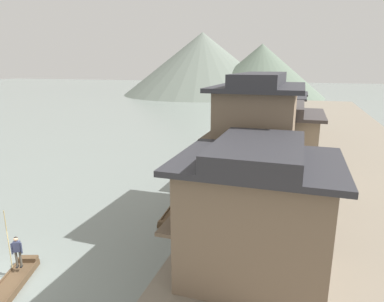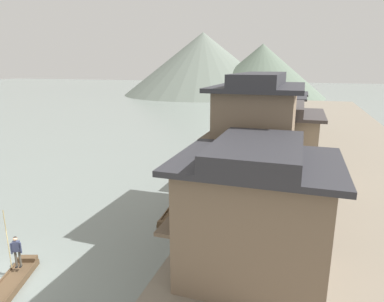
{
  "view_description": "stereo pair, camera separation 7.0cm",
  "coord_description": "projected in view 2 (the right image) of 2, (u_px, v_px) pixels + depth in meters",
  "views": [
    {
      "loc": [
        12.97,
        -10.3,
        10.04
      ],
      "look_at": [
        2.89,
        20.4,
        1.69
      ],
      "focal_mm": 31.19,
      "sensor_mm": 36.0,
      "label": 1
    },
    {
      "loc": [
        13.03,
        -10.28,
        10.04
      ],
      "look_at": [
        2.89,
        20.4,
        1.69
      ],
      "focal_mm": 31.19,
      "sensor_mm": 36.0,
      "label": 2
    }
  ],
  "objects": [
    {
      "name": "boat_moored_third",
      "position": [
        248.0,
        131.0,
        51.26
      ],
      "size": [
        1.95,
        5.39,
        0.71
      ],
      "color": "brown",
      "rests_on": "ground"
    },
    {
      "name": "house_waterfront_far",
      "position": [
        282.0,
        116.0,
        41.52
      ],
      "size": [
        5.75,
        5.62,
        6.14
      ],
      "color": "#7F705B",
      "rests_on": "riverbank_right"
    },
    {
      "name": "boat_foreground_poled",
      "position": [
        5.0,
        291.0,
        15.0
      ],
      "size": [
        2.54,
        4.93,
        0.5
      ],
      "color": "brown",
      "rests_on": "ground"
    },
    {
      "name": "boat_moored_second",
      "position": [
        219.0,
        171.0,
        31.43
      ],
      "size": [
        1.5,
        3.56,
        0.79
      ],
      "color": "#423328",
      "rests_on": "ground"
    },
    {
      "name": "riverbank_right",
      "position": [
        328.0,
        151.0,
        38.44
      ],
      "size": [
        18.0,
        110.0,
        0.85
      ],
      "primitive_type": "cube",
      "color": "slate",
      "rests_on": "ground"
    },
    {
      "name": "house_waterfront_tall",
      "position": [
        279.0,
        141.0,
        27.98
      ],
      "size": [
        7.04,
        7.07,
        6.14
      ],
      "color": "gray",
      "rests_on": "riverbank_right"
    },
    {
      "name": "mooring_post_dock_near",
      "position": [
        174.0,
        251.0,
        16.25
      ],
      "size": [
        0.2,
        0.2,
        0.77
      ],
      "primitive_type": "cylinder",
      "color": "#473828",
      "rests_on": "riverbank_right"
    },
    {
      "name": "boat_moored_nearest",
      "position": [
        259.0,
        118.0,
        63.47
      ],
      "size": [
        1.55,
        5.62,
        0.64
      ],
      "color": "#33281E",
      "rests_on": "ground"
    },
    {
      "name": "house_waterfront_end",
      "position": [
        286.0,
        110.0,
        47.51
      ],
      "size": [
        5.91,
        6.77,
        6.14
      ],
      "color": "brown",
      "rests_on": "riverbank_right"
    },
    {
      "name": "boat_moored_far",
      "position": [
        175.0,
        211.0,
        23.3
      ],
      "size": [
        1.5,
        5.03,
        0.44
      ],
      "color": "brown",
      "rests_on": "ground"
    },
    {
      "name": "house_waterfront_nearest",
      "position": [
        254.0,
        212.0,
        14.45
      ],
      "size": [
        7.06,
        5.9,
        6.14
      ],
      "color": "#75604C",
      "rests_on": "riverbank_right"
    },
    {
      "name": "hill_far_centre",
      "position": [
        262.0,
        71.0,
        106.26
      ],
      "size": [
        39.94,
        39.94,
        16.57
      ],
      "primitive_type": "cone",
      "color": "#5B6B5B",
      "rests_on": "ground"
    },
    {
      "name": "boatman_person",
      "position": [
        16.0,
        248.0,
        16.01
      ],
      "size": [
        0.49,
        0.42,
        3.04
      ],
      "color": "black",
      "rests_on": "boat_foreground_poled"
    },
    {
      "name": "house_waterfront_second",
      "position": [
        257.0,
        146.0,
        20.91
      ],
      "size": [
        5.32,
        8.38,
        8.74
      ],
      "color": "#75604C",
      "rests_on": "riverbank_right"
    },
    {
      "name": "mooring_post_dock_far",
      "position": [
        239.0,
        159.0,
        32.07
      ],
      "size": [
        0.2,
        0.2,
        0.94
      ],
      "primitive_type": "cylinder",
      "color": "#473828",
      "rests_on": "riverbank_right"
    },
    {
      "name": "hill_far_west",
      "position": [
        203.0,
        64.0,
        116.0
      ],
      "size": [
        54.83,
        54.83,
        20.95
      ],
      "primitive_type": "cone",
      "color": "slate",
      "rests_on": "ground"
    },
    {
      "name": "house_waterfront_narrow",
      "position": [
        276.0,
        126.0,
        35.03
      ],
      "size": [
        5.44,
        7.28,
        6.14
      ],
      "color": "#75604C",
      "rests_on": "riverbank_right"
    },
    {
      "name": "mooring_post_dock_mid",
      "position": [
        222.0,
        184.0,
        25.48
      ],
      "size": [
        0.2,
        0.2,
        0.76
      ],
      "primitive_type": "cylinder",
      "color": "#473828",
      "rests_on": "riverbank_right"
    },
    {
      "name": "ground_plane",
      "position": [
        1.0,
        282.0,
        15.92
      ],
      "size": [
        400.0,
        400.0,
        0.0
      ],
      "primitive_type": "plane",
      "color": "gray"
    }
  ]
}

